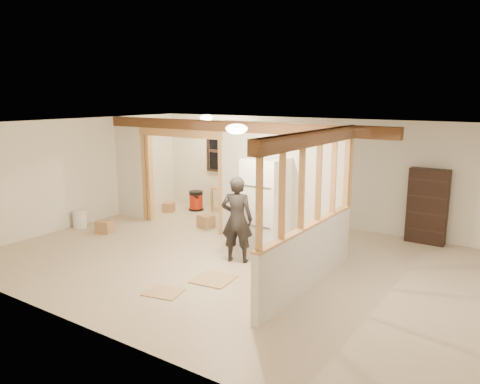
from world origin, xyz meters
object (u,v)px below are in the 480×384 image
Objects in this scene: refrigerator at (266,205)px; shop_vac at (196,201)px; work_table at (231,201)px; bookshelf at (427,206)px; woman at (237,219)px.

refrigerator reaches higher than shop_vac.
bookshelf is at bearing 12.94° from work_table.
work_table is (-2.29, 2.11, -0.60)m from refrigerator.
refrigerator is 3.17m from work_table.
work_table is (-2.17, 2.92, -0.48)m from woman.
work_table is at bearing -74.02° from woman.
woman is at bearing -98.72° from refrigerator.
work_table is 1.94× the size of shop_vac.
shop_vac is 5.79m from bookshelf.
shop_vac is 0.34× the size of bookshelf.
woman is 3.67m from work_table.
refrigerator reaches higher than work_table.
woman is (-0.12, -0.81, -0.12)m from refrigerator.
bookshelf is (2.63, 3.09, -0.02)m from woman.
refrigerator is 3.39m from bookshelf.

